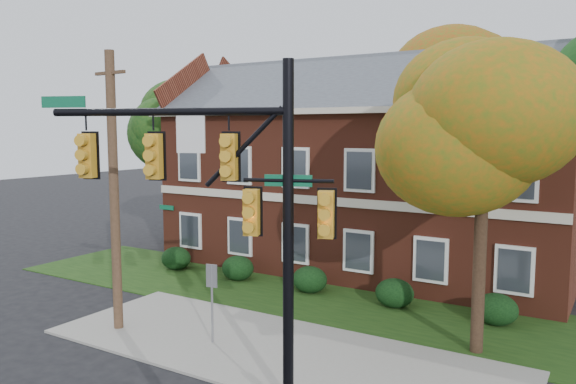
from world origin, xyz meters
The scene contains 15 objects.
ground centered at (0.00, 0.00, 0.00)m, with size 120.00×120.00×0.00m, color black.
sidewalk centered at (0.00, 1.00, 0.04)m, with size 14.00×5.00×0.08m, color gray.
grass_strip centered at (0.00, 6.00, 0.02)m, with size 30.00×6.00×0.04m, color #193811.
apartment_building centered at (-2.00, 11.95, 4.99)m, with size 18.80×8.80×9.74m.
hedge_far_left centered at (-9.00, 6.70, 0.53)m, with size 1.40×1.26×1.05m, color black.
hedge_left centered at (-5.50, 6.70, 0.53)m, with size 1.40×1.26×1.05m, color black.
hedge_center centered at (-2.00, 6.70, 0.53)m, with size 1.40×1.26×1.05m, color black.
hedge_right centered at (1.50, 6.70, 0.53)m, with size 1.40×1.26×1.05m, color black.
hedge_far_right centered at (5.00, 6.70, 0.53)m, with size 1.40×1.26×1.05m, color black.
tree_near_right centered at (5.22, 3.87, 6.67)m, with size 4.50×4.25×8.58m.
tree_left_rear centered at (-11.73, 10.84, 6.68)m, with size 5.40×5.10×8.88m.
tree_far_rear centered at (-0.66, 19.79, 8.84)m, with size 6.84×6.46×11.52m.
traffic_signal centered at (0.69, -1.99, 4.91)m, with size 6.71×2.65×7.91m.
utility_pole centered at (-5.21, -0.08, 4.45)m, with size 1.37×0.31×8.78m.
sign_post centered at (-1.84, 0.50, 1.66)m, with size 0.36×0.10×2.45m.
Camera 1 is at (8.48, -12.06, 6.38)m, focal length 35.00 mm.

